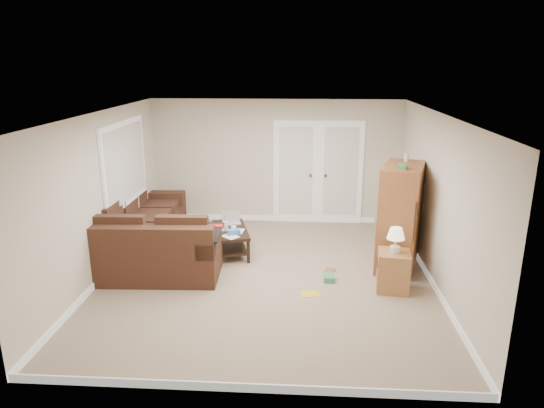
# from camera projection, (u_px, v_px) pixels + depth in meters

# --- Properties ---
(floor) EXTENTS (5.50, 5.50, 0.00)m
(floor) POSITION_uv_depth(u_px,v_px,m) (266.00, 276.00, 7.52)
(floor) COLOR gray
(floor) RESTS_ON ground
(ceiling) EXTENTS (5.00, 5.50, 0.02)m
(ceiling) POSITION_uv_depth(u_px,v_px,m) (266.00, 114.00, 6.81)
(ceiling) COLOR white
(ceiling) RESTS_ON wall_back
(wall_left) EXTENTS (0.02, 5.50, 2.50)m
(wall_left) POSITION_uv_depth(u_px,v_px,m) (101.00, 196.00, 7.32)
(wall_left) COLOR beige
(wall_left) RESTS_ON floor
(wall_right) EXTENTS (0.02, 5.50, 2.50)m
(wall_right) POSITION_uv_depth(u_px,v_px,m) (438.00, 202.00, 7.02)
(wall_right) COLOR beige
(wall_right) RESTS_ON floor
(wall_back) EXTENTS (5.00, 0.02, 2.50)m
(wall_back) POSITION_uv_depth(u_px,v_px,m) (276.00, 162.00, 9.80)
(wall_back) COLOR beige
(wall_back) RESTS_ON floor
(wall_front) EXTENTS (5.00, 0.02, 2.50)m
(wall_front) POSITION_uv_depth(u_px,v_px,m) (244.00, 280.00, 4.54)
(wall_front) COLOR beige
(wall_front) RESTS_ON floor
(baseboards) EXTENTS (5.00, 5.50, 0.10)m
(baseboards) POSITION_uv_depth(u_px,v_px,m) (266.00, 273.00, 7.51)
(baseboards) COLOR white
(baseboards) RESTS_ON floor
(french_doors) EXTENTS (1.80, 0.05, 2.13)m
(french_doors) POSITION_uv_depth(u_px,v_px,m) (318.00, 173.00, 9.78)
(french_doors) COLOR white
(french_doors) RESTS_ON floor
(window_left) EXTENTS (0.05, 1.92, 1.42)m
(window_left) POSITION_uv_depth(u_px,v_px,m) (125.00, 163.00, 8.19)
(window_left) COLOR white
(window_left) RESTS_ON wall_left
(sectional_sofa) EXTENTS (2.14, 3.06, 0.93)m
(sectional_sofa) POSITION_uv_depth(u_px,v_px,m) (148.00, 238.00, 8.13)
(sectional_sofa) COLOR #422619
(sectional_sofa) RESTS_ON floor
(coffee_table) EXTENTS (0.79, 1.18, 0.73)m
(coffee_table) POSITION_uv_depth(u_px,v_px,m) (231.00, 239.00, 8.40)
(coffee_table) COLOR black
(coffee_table) RESTS_ON floor
(tv_armoire) EXTENTS (0.87, 1.17, 1.80)m
(tv_armoire) POSITION_uv_depth(u_px,v_px,m) (400.00, 216.00, 7.68)
(tv_armoire) COLOR brown
(tv_armoire) RESTS_ON floor
(side_cabinet) EXTENTS (0.50, 0.50, 0.96)m
(side_cabinet) POSITION_uv_depth(u_px,v_px,m) (393.00, 268.00, 7.00)
(side_cabinet) COLOR #A66E3D
(side_cabinet) RESTS_ON floor
(space_heater) EXTENTS (0.13, 0.12, 0.28)m
(space_heater) POSITION_uv_depth(u_px,v_px,m) (378.00, 221.00, 9.70)
(space_heater) COLOR silver
(space_heater) RESTS_ON floor
(floor_magazine) EXTENTS (0.30, 0.25, 0.01)m
(floor_magazine) POSITION_uv_depth(u_px,v_px,m) (310.00, 294.00, 6.95)
(floor_magazine) COLOR gold
(floor_magazine) RESTS_ON floor
(floor_greenbox) EXTENTS (0.17, 0.22, 0.09)m
(floor_greenbox) POSITION_uv_depth(u_px,v_px,m) (329.00, 278.00, 7.37)
(floor_greenbox) COLOR #3A8150
(floor_greenbox) RESTS_ON floor
(floor_book) EXTENTS (0.21, 0.25, 0.02)m
(floor_book) POSITION_uv_depth(u_px,v_px,m) (325.00, 270.00, 7.74)
(floor_book) COLOR brown
(floor_book) RESTS_ON floor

